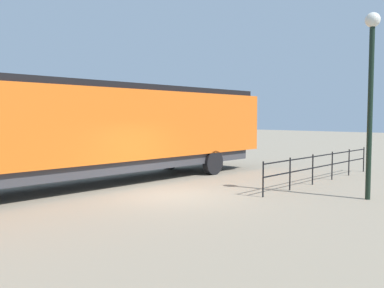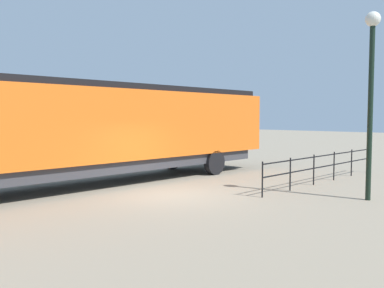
# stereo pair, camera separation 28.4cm
# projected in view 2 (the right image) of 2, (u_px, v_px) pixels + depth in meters

# --- Properties ---
(ground_plane) EXTENTS (120.00, 120.00, 0.00)m
(ground_plane) POSITION_uv_depth(u_px,v_px,m) (173.00, 195.00, 13.94)
(ground_plane) COLOR gray
(locomotive) EXTENTS (3.16, 18.12, 3.89)m
(locomotive) POSITION_uv_depth(u_px,v_px,m) (97.00, 128.00, 15.98)
(locomotive) COLOR orange
(locomotive) RESTS_ON ground_plane
(lamp_post) EXTENTS (0.46, 0.46, 5.86)m
(lamp_post) POSITION_uv_depth(u_px,v_px,m) (371.00, 75.00, 12.88)
(lamp_post) COLOR black
(lamp_post) RESTS_ON ground_plane
(platform_fence) EXTENTS (0.05, 8.62, 1.18)m
(platform_fence) POSITION_uv_depth(u_px,v_px,m) (324.00, 164.00, 16.58)
(platform_fence) COLOR black
(platform_fence) RESTS_ON ground_plane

